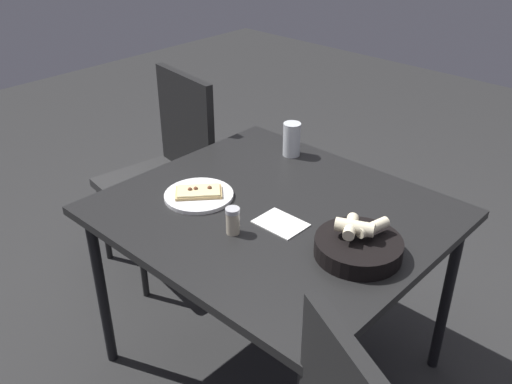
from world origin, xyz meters
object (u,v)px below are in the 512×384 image
Objects in this scene: chair_far at (168,162)px; beer_glass at (292,141)px; dining_table at (274,223)px; bread_basket at (359,246)px; pepper_shaker at (234,223)px; pizza_plate at (199,195)px.

beer_glass is at bearing 14.17° from chair_far.
dining_table is 1.16× the size of chair_far.
dining_table is 0.45m from beer_glass.
bread_basket is 1.25m from chair_far.
chair_far is at bearing 166.13° from dining_table.
dining_table is 0.37m from bread_basket.
dining_table is at bearing 175.06° from bread_basket.
chair_far is (-0.62, -0.16, -0.25)m from beer_glass.
beer_glass is at bearing 146.11° from bread_basket.
bread_basket is at bearing -33.89° from beer_glass.
bread_basket reaches higher than dining_table.
dining_table is at bearing -57.66° from beer_glass.
dining_table is at bearing 91.42° from pepper_shaker.
chair_far is (-0.60, 0.33, -0.20)m from pizza_plate.
dining_table is at bearing 26.26° from pizza_plate.
pepper_shaker is 0.98m from chair_far.
dining_table is 0.22m from pepper_shaker.
bread_basket is at bearing 25.51° from pepper_shaker.
pepper_shaker is (0.00, -0.20, 0.10)m from dining_table.
pizza_plate is (-0.25, -0.12, 0.07)m from dining_table.
bread_basket is at bearing -11.26° from chair_far.
chair_far is at bearing 151.07° from pizza_plate.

